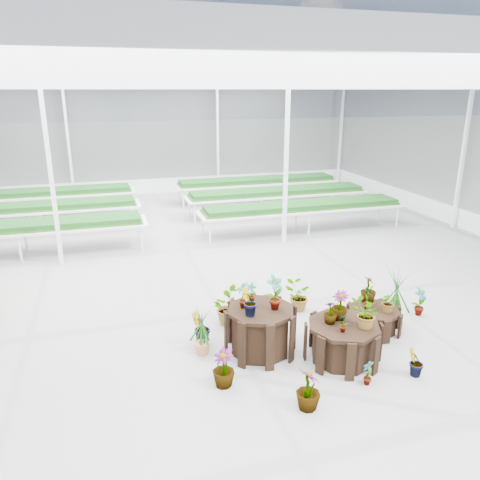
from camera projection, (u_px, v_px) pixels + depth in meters
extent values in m
plane|color=gray|center=(214.00, 319.00, 8.95)|extent=(24.00, 24.00, 0.00)
cylinder|color=black|center=(260.00, 330.00, 7.74)|extent=(1.24, 1.24, 0.79)
cylinder|color=black|center=(343.00, 342.00, 7.54)|extent=(1.50, 1.50, 0.63)
cylinder|color=black|center=(373.00, 320.00, 8.48)|extent=(1.01, 1.01, 0.43)
imported|color=#123D13|center=(243.00, 295.00, 7.59)|extent=(0.17, 0.25, 0.45)
imported|color=#123D13|center=(275.00, 293.00, 7.50)|extent=(0.37, 0.31, 0.59)
imported|color=#123D13|center=(251.00, 293.00, 7.80)|extent=(0.22, 0.20, 0.34)
imported|color=#123D13|center=(249.00, 302.00, 7.30)|extent=(0.30, 0.27, 0.48)
imported|color=#123D13|center=(331.00, 312.00, 7.42)|extent=(0.26, 0.26, 0.39)
imported|color=#123D13|center=(366.00, 314.00, 7.24)|extent=(0.47, 0.41, 0.48)
imported|color=#123D13|center=(340.00, 305.00, 7.54)|extent=(0.38, 0.38, 0.49)
imported|color=#123D13|center=(344.00, 322.00, 7.16)|extent=(0.19, 0.14, 0.32)
imported|color=#123D13|center=(368.00, 299.00, 8.36)|extent=(0.15, 0.21, 0.39)
imported|color=#123D13|center=(389.00, 302.00, 8.27)|extent=(0.42, 0.41, 0.36)
imported|color=#123D13|center=(368.00, 289.00, 8.61)|extent=(0.30, 0.30, 0.52)
imported|color=#123D13|center=(223.00, 368.00, 6.86)|extent=(0.44, 0.44, 0.61)
imported|color=#123D13|center=(201.00, 328.00, 7.98)|extent=(0.44, 0.41, 0.62)
imported|color=#123D13|center=(308.00, 389.00, 6.37)|extent=(0.43, 0.43, 0.61)
imported|color=#123D13|center=(368.00, 373.00, 6.93)|extent=(0.22, 0.25, 0.39)
imported|color=#123D13|center=(415.00, 362.00, 7.11)|extent=(0.29, 0.25, 0.48)
imported|color=#123D13|center=(420.00, 302.00, 9.03)|extent=(0.36, 0.29, 0.58)
imported|color=#123D13|center=(298.00, 296.00, 9.24)|extent=(0.66, 0.62, 0.59)
imported|color=#123D13|center=(226.00, 307.00, 8.71)|extent=(0.55, 0.63, 0.67)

